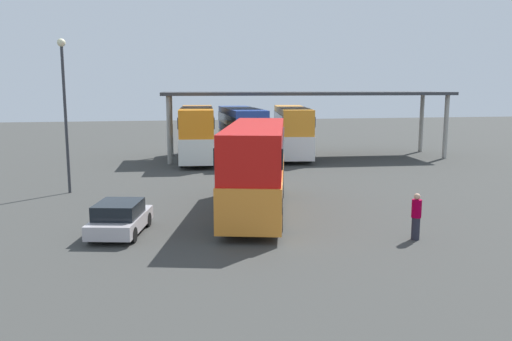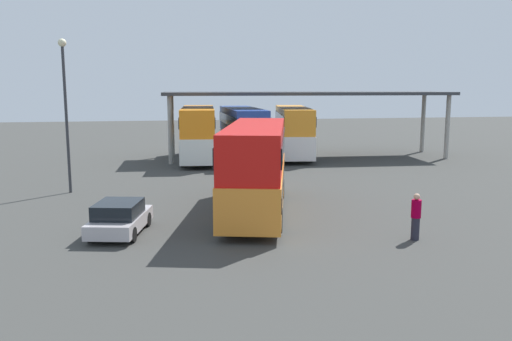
% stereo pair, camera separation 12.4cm
% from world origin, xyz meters
% --- Properties ---
extents(ground_plane, '(140.00, 140.00, 0.00)m').
position_xyz_m(ground_plane, '(0.00, 0.00, 0.00)').
color(ground_plane, '#3B3B39').
extents(double_decker_main, '(4.94, 10.82, 4.12)m').
position_xyz_m(double_decker_main, '(0.64, 3.33, 2.26)').
color(double_decker_main, orange).
rests_on(double_decker_main, ground_plane).
extents(parked_hatchback, '(2.53, 4.02, 1.35)m').
position_xyz_m(parked_hatchback, '(-5.39, 0.65, 0.67)').
color(parked_hatchback, '#B3ADB1').
rests_on(parked_hatchback, ground_plane).
extents(double_decker_near_canopy, '(3.33, 10.37, 4.21)m').
position_xyz_m(double_decker_near_canopy, '(-0.89, 21.01, 2.31)').
color(double_decker_near_canopy, white).
rests_on(double_decker_near_canopy, ground_plane).
extents(double_decker_mid_row, '(2.69, 10.26, 4.12)m').
position_xyz_m(double_decker_mid_row, '(2.68, 21.26, 2.26)').
color(double_decker_mid_row, silver).
rests_on(double_decker_mid_row, ground_plane).
extents(double_decker_far_right, '(3.98, 10.96, 4.11)m').
position_xyz_m(double_decker_far_right, '(7.11, 22.11, 2.26)').
color(double_decker_far_right, silver).
rests_on(double_decker_far_right, ground_plane).
extents(depot_canopy, '(23.62, 6.68, 5.39)m').
position_xyz_m(depot_canopy, '(8.11, 21.41, 5.07)').
color(depot_canopy, '#33353A').
rests_on(depot_canopy, ground_plane).
extents(lamppost_tall, '(0.44, 0.44, 8.39)m').
position_xyz_m(lamppost_tall, '(-8.78, 9.66, 5.23)').
color(lamppost_tall, '#33353A').
rests_on(lamppost_tall, ground_plane).
extents(pedestrian_waiting, '(0.38, 0.38, 1.83)m').
position_xyz_m(pedestrian_waiting, '(5.95, -2.14, 0.92)').
color(pedestrian_waiting, '#262633').
rests_on(pedestrian_waiting, ground_plane).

